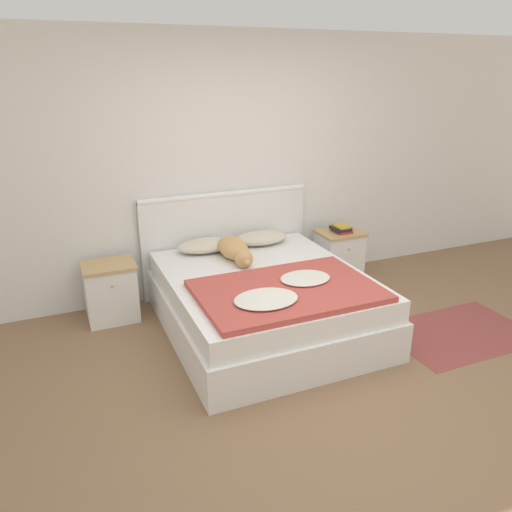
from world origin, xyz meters
TOP-DOWN VIEW (x-y plane):
  - ground_plane at (0.00, 0.00)m, footprint 16.00×16.00m
  - wall_back at (0.00, 2.13)m, footprint 9.00×0.06m
  - bed at (-0.11, 1.08)m, footprint 1.67×1.92m
  - headboard at (-0.11, 2.06)m, footprint 1.75×0.06m
  - nightstand_left at (-1.32, 1.81)m, footprint 0.47×0.40m
  - nightstand_right at (1.11, 1.81)m, footprint 0.47×0.40m
  - pillow_left at (-0.40, 1.82)m, footprint 0.55×0.32m
  - pillow_right at (0.18, 1.82)m, footprint 0.55×0.32m
  - quilt at (-0.12, 0.63)m, footprint 1.41×0.95m
  - dog at (-0.21, 1.53)m, footprint 0.25×0.70m
  - book_stack at (1.11, 1.80)m, footprint 0.18×0.21m
  - rug at (1.44, 0.33)m, footprint 1.26×0.85m

SIDE VIEW (x-z plane):
  - ground_plane at x=0.00m, z-range 0.00..0.00m
  - rug at x=1.44m, z-range 0.00..0.00m
  - bed at x=-0.11m, z-range 0.00..0.53m
  - nightstand_left at x=-1.32m, z-range 0.00..0.55m
  - nightstand_right at x=1.11m, z-range 0.00..0.55m
  - headboard at x=-0.11m, z-range 0.02..1.06m
  - quilt at x=-0.12m, z-range 0.52..0.60m
  - book_stack at x=1.11m, z-range 0.55..0.62m
  - pillow_left at x=-0.40m, z-range 0.53..0.65m
  - pillow_right at x=0.18m, z-range 0.53..0.65m
  - dog at x=-0.21m, z-range 0.52..0.71m
  - wall_back at x=0.00m, z-range 0.00..2.55m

